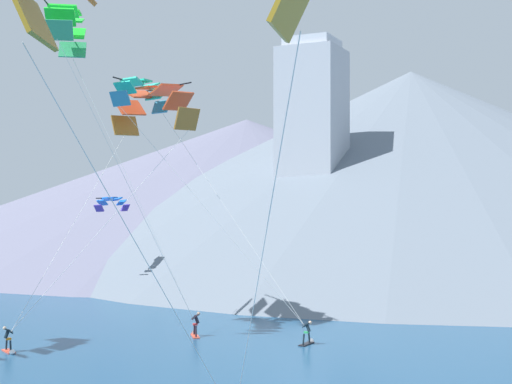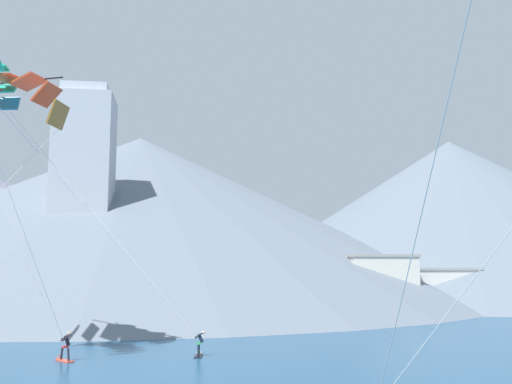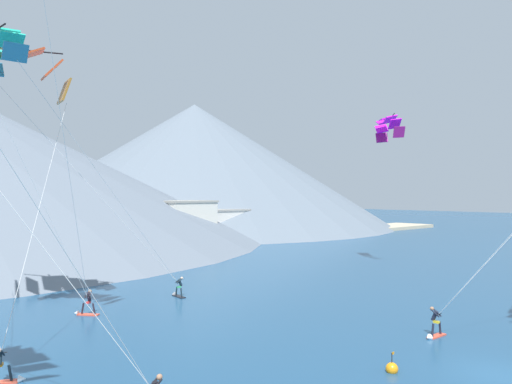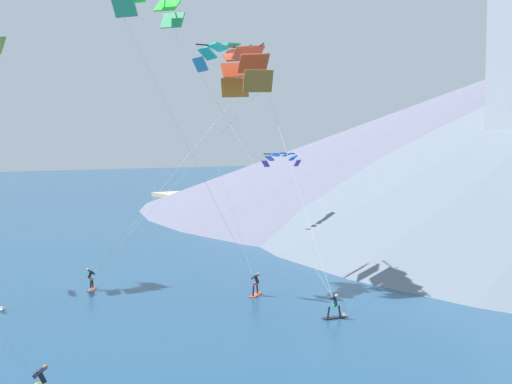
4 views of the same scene
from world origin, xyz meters
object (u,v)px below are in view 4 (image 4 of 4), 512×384
parafoil_kite_near_lead (231,56)px  parafoil_kite_far_left (244,66)px  kitesurfer_far_left (91,284)px  kitesurfer_far_right (257,288)px  kitesurfer_near_lead (338,311)px  parafoil_kite_far_right (150,1)px  parafoil_kite_distant_high_outer (281,158)px

parafoil_kite_near_lead → parafoil_kite_far_left: (0.38, 0.90, -0.73)m
kitesurfer_far_left → kitesurfer_far_right: (7.59, 9.29, 0.05)m
kitesurfer_far_left → kitesurfer_far_right: 12.00m
kitesurfer_near_lead → kitesurfer_far_right: bearing=-173.7°
kitesurfer_near_lead → parafoil_kite_near_lead: parafoil_kite_near_lead is taller
kitesurfer_near_lead → parafoil_kite_far_right: bearing=-160.0°
kitesurfer_far_left → parafoil_kite_distant_high_outer: size_ratio=0.42×
parafoil_kite_far_right → parafoil_kite_distant_high_outer: 23.79m
parafoil_kite_near_lead → parafoil_kite_far_right: bearing=-113.1°
kitesurfer_far_right → kitesurfer_far_left: bearing=-129.2°
parafoil_kite_far_left → kitesurfer_near_lead: bearing=-3.7°
parafoil_kite_distant_high_outer → parafoil_kite_far_right: bearing=-61.4°
kitesurfer_near_lead → parafoil_kite_near_lead: size_ratio=0.11×
kitesurfer_far_left → kitesurfer_far_right: kitesurfer_far_right is taller
parafoil_kite_far_left → parafoil_kite_distant_high_outer: parafoil_kite_far_left is taller
kitesurfer_far_left → parafoil_kite_far_right: 20.86m
parafoil_kite_near_lead → parafoil_kite_distant_high_outer: 19.33m
kitesurfer_far_left → kitesurfer_far_right: bearing=50.8°
kitesurfer_near_lead → parafoil_kite_near_lead: (-12.78, -0.09, 16.49)m
kitesurfer_far_right → parafoil_kite_distant_high_outer: 23.32m
kitesurfer_far_right → parafoil_kite_far_left: bearing=159.6°
kitesurfer_far_right → parafoil_kite_distant_high_outer: size_ratio=0.43×
kitesurfer_near_lead → parafoil_kite_far_right: 25.91m
parafoil_kite_far_left → parafoil_kite_distant_high_outer: 18.70m
kitesurfer_far_left → parafoil_kite_near_lead: (2.69, 10.07, 16.47)m
kitesurfer_far_right → parafoil_kite_distant_high_outer: parafoil_kite_distant_high_outer is taller
parafoil_kite_near_lead → parafoil_kite_distant_high_outer: size_ratio=4.08×
parafoil_kite_near_lead → parafoil_kite_far_right: size_ratio=0.81×
kitesurfer_far_left → parafoil_kite_far_left: (3.07, 10.97, 15.75)m
kitesurfer_near_lead → parafoil_kite_near_lead: bearing=-179.6°
kitesurfer_far_right → parafoil_kite_near_lead: parafoil_kite_near_lead is taller
parafoil_kite_near_lead → parafoil_kite_distant_high_outer: parafoil_kite_near_lead is taller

